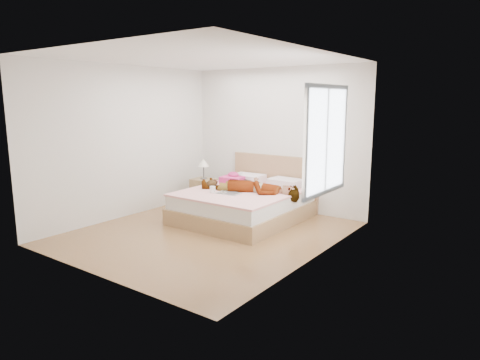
{
  "coord_description": "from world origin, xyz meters",
  "views": [
    {
      "loc": [
        4.1,
        -4.82,
        2.01
      ],
      "look_at": [
        0.0,
        0.85,
        0.7
      ],
      "focal_mm": 32.0,
      "sensor_mm": 36.0,
      "label": 1
    }
  ],
  "objects_px": {
    "coffee_mug": "(213,189)",
    "woman": "(251,184)",
    "nightstand": "(204,190)",
    "bed": "(246,203)",
    "phone": "(241,174)",
    "towel": "(233,179)",
    "magazine": "(228,193)",
    "plush_toy": "(212,184)"
  },
  "relations": [
    {
      "from": "woman",
      "to": "plush_toy",
      "type": "relative_size",
      "value": 6.36
    },
    {
      "from": "bed",
      "to": "plush_toy",
      "type": "xyz_separation_m",
      "value": [
        -0.55,
        -0.25,
        0.31
      ]
    },
    {
      "from": "woman",
      "to": "phone",
      "type": "xyz_separation_m",
      "value": [
        -0.5,
        0.4,
        0.06
      ]
    },
    {
      "from": "plush_toy",
      "to": "nightstand",
      "type": "distance_m",
      "value": 0.91
    },
    {
      "from": "phone",
      "to": "towel",
      "type": "relative_size",
      "value": 0.22
    },
    {
      "from": "phone",
      "to": "bed",
      "type": "bearing_deg",
      "value": -57.11
    },
    {
      "from": "phone",
      "to": "magazine",
      "type": "distance_m",
      "value": 0.87
    },
    {
      "from": "towel",
      "to": "coffee_mug",
      "type": "xyz_separation_m",
      "value": [
        0.21,
        -0.83,
        -0.03
      ]
    },
    {
      "from": "bed",
      "to": "magazine",
      "type": "xyz_separation_m",
      "value": [
        -0.05,
        -0.45,
        0.24
      ]
    },
    {
      "from": "towel",
      "to": "woman",
      "type": "bearing_deg",
      "value": -28.47
    },
    {
      "from": "magazine",
      "to": "woman",
      "type": "bearing_deg",
      "value": 65.4
    },
    {
      "from": "plush_toy",
      "to": "nightstand",
      "type": "xyz_separation_m",
      "value": [
        -0.66,
        0.55,
        -0.28
      ]
    },
    {
      "from": "nightstand",
      "to": "plush_toy",
      "type": "bearing_deg",
      "value": -39.72
    },
    {
      "from": "bed",
      "to": "towel",
      "type": "bearing_deg",
      "value": 150.38
    },
    {
      "from": "towel",
      "to": "magazine",
      "type": "relative_size",
      "value": 1.09
    },
    {
      "from": "towel",
      "to": "coffee_mug",
      "type": "bearing_deg",
      "value": -75.66
    },
    {
      "from": "woman",
      "to": "towel",
      "type": "relative_size",
      "value": 3.82
    },
    {
      "from": "bed",
      "to": "magazine",
      "type": "height_order",
      "value": "bed"
    },
    {
      "from": "nightstand",
      "to": "towel",
      "type": "bearing_deg",
      "value": -0.67
    },
    {
      "from": "towel",
      "to": "nightstand",
      "type": "bearing_deg",
      "value": 179.33
    },
    {
      "from": "magazine",
      "to": "plush_toy",
      "type": "xyz_separation_m",
      "value": [
        -0.5,
        0.2,
        0.07
      ]
    },
    {
      "from": "coffee_mug",
      "to": "woman",
      "type": "bearing_deg",
      "value": 48.61
    },
    {
      "from": "towel",
      "to": "nightstand",
      "type": "distance_m",
      "value": 0.76
    },
    {
      "from": "woman",
      "to": "plush_toy",
      "type": "xyz_separation_m",
      "value": [
        -0.68,
        -0.19,
        -0.04
      ]
    },
    {
      "from": "phone",
      "to": "plush_toy",
      "type": "relative_size",
      "value": 0.36
    },
    {
      "from": "coffee_mug",
      "to": "towel",
      "type": "bearing_deg",
      "value": 104.34
    },
    {
      "from": "woman",
      "to": "phone",
      "type": "distance_m",
      "value": 0.64
    },
    {
      "from": "bed",
      "to": "plush_toy",
      "type": "height_order",
      "value": "bed"
    },
    {
      "from": "coffee_mug",
      "to": "plush_toy",
      "type": "bearing_deg",
      "value": 131.34
    },
    {
      "from": "coffee_mug",
      "to": "nightstand",
      "type": "bearing_deg",
      "value": 137.51
    },
    {
      "from": "bed",
      "to": "nightstand",
      "type": "height_order",
      "value": "bed"
    },
    {
      "from": "phone",
      "to": "plush_toy",
      "type": "bearing_deg",
      "value": -121.48
    },
    {
      "from": "phone",
      "to": "coffee_mug",
      "type": "height_order",
      "value": "phone"
    },
    {
      "from": "phone",
      "to": "plush_toy",
      "type": "height_order",
      "value": "phone"
    },
    {
      "from": "magazine",
      "to": "towel",
      "type": "bearing_deg",
      "value": 121.95
    },
    {
      "from": "towel",
      "to": "plush_toy",
      "type": "distance_m",
      "value": 0.54
    },
    {
      "from": "phone",
      "to": "nightstand",
      "type": "bearing_deg",
      "value": 168.75
    },
    {
      "from": "woman",
      "to": "coffee_mug",
      "type": "height_order",
      "value": "woman"
    },
    {
      "from": "bed",
      "to": "towel",
      "type": "height_order",
      "value": "bed"
    },
    {
      "from": "magazine",
      "to": "nightstand",
      "type": "bearing_deg",
      "value": 147.33
    },
    {
      "from": "bed",
      "to": "towel",
      "type": "distance_m",
      "value": 0.67
    },
    {
      "from": "coffee_mug",
      "to": "nightstand",
      "type": "relative_size",
      "value": 0.16
    }
  ]
}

